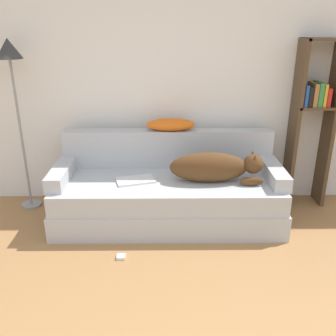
% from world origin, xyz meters
% --- Properties ---
extents(wall_back, '(7.88, 0.06, 2.70)m').
position_xyz_m(wall_back, '(0.00, 2.63, 1.35)').
color(wall_back, white).
rests_on(wall_back, ground_plane).
extents(couch, '(2.11, 0.84, 0.43)m').
position_xyz_m(couch, '(-0.04, 2.06, 0.21)').
color(couch, '#B2B7BC').
rests_on(couch, ground_plane).
extents(couch_backrest, '(2.07, 0.15, 0.37)m').
position_xyz_m(couch_backrest, '(-0.04, 2.41, 0.62)').
color(couch_backrest, '#B2B7BC').
rests_on(couch_backrest, couch).
extents(couch_arm_left, '(0.15, 0.65, 0.13)m').
position_xyz_m(couch_arm_left, '(-1.02, 2.05, 0.50)').
color(couch_arm_left, '#B2B7BC').
rests_on(couch_arm_left, couch).
extents(couch_arm_right, '(0.15, 0.65, 0.13)m').
position_xyz_m(couch_arm_right, '(0.94, 2.05, 0.50)').
color(couch_arm_right, '#B2B7BC').
rests_on(couch_arm_right, couch).
extents(dog, '(0.85, 0.25, 0.28)m').
position_xyz_m(dog, '(0.38, 2.01, 0.57)').
color(dog, '#513319').
rests_on(dog, couch).
extents(laptop, '(0.39, 0.29, 0.02)m').
position_xyz_m(laptop, '(-0.34, 2.02, 0.44)').
color(laptop, silver).
rests_on(laptop, couch).
extents(throw_pillow, '(0.47, 0.21, 0.12)m').
position_xyz_m(throw_pillow, '(-0.01, 2.41, 0.86)').
color(throw_pillow, orange).
rests_on(throw_pillow, couch_backrest).
extents(bookshelf, '(0.38, 0.26, 1.66)m').
position_xyz_m(bookshelf, '(1.38, 2.45, 0.95)').
color(bookshelf, '#4C3823').
rests_on(bookshelf, ground_plane).
extents(floor_lamp, '(0.24, 0.24, 1.67)m').
position_xyz_m(floor_lamp, '(-1.47, 2.38, 1.39)').
color(floor_lamp, gray).
rests_on(floor_lamp, ground_plane).
extents(power_adapter, '(0.07, 0.07, 0.02)m').
position_xyz_m(power_adapter, '(-0.43, 1.43, 0.01)').
color(power_adapter, silver).
rests_on(power_adapter, ground_plane).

